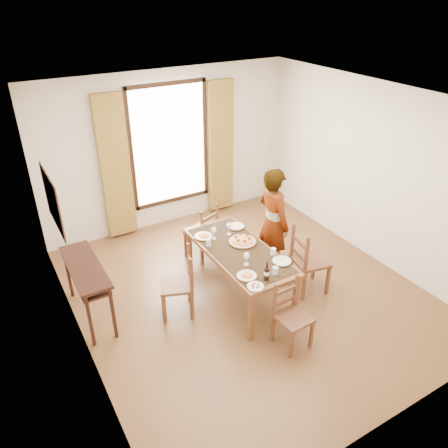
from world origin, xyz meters
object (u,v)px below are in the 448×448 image
dining_table (239,254)px  man (273,223)px  console_table (85,273)px  pasta_platter (242,239)px

dining_table → man: (0.73, 0.24, 0.16)m
dining_table → man: size_ratio=1.06×
console_table → dining_table: 1.99m
dining_table → man: bearing=18.4°
console_table → pasta_platter: bearing=-13.2°
dining_table → pasta_platter: size_ratio=4.44×
console_table → pasta_platter: size_ratio=3.00×
dining_table → man: man is taller
console_table → man: man is taller
console_table → dining_table: size_ratio=0.68×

